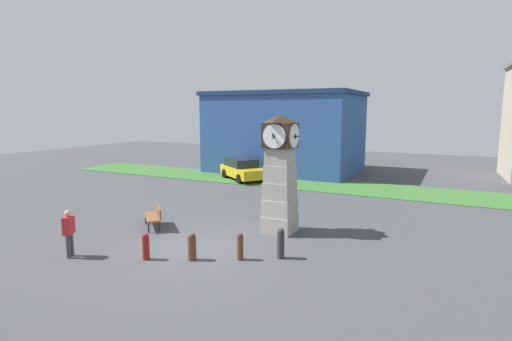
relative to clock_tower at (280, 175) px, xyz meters
name	(u,v)px	position (x,y,z in m)	size (l,w,h in m)	color
ground_plane	(195,249)	(-1.82, -3.11, -2.25)	(72.41, 72.41, 0.00)	#424247
clock_tower	(280,175)	(0.00, 0.00, 0.00)	(1.52, 1.50, 4.54)	#A09B90
bollard_near_tower	(146,246)	(-2.62, -4.61, -1.81)	(0.23, 0.23, 0.88)	maroon
bollard_mid_row	(192,246)	(-1.29, -3.98, -1.80)	(0.27, 0.27, 0.90)	brown
bollard_far_row	(240,246)	(0.06, -3.28, -1.80)	(0.21, 0.21, 0.89)	brown
bollard_end_row	(281,243)	(1.15, -2.58, -1.75)	(0.24, 0.24, 1.00)	#333338
car_far_lot	(243,169)	(-6.94, 9.75, -1.51)	(4.31, 3.85, 1.45)	gold
bench	(154,215)	(-4.75, -1.76, -1.73)	(1.53, 1.48, 0.90)	brown
pedestrian_near_bench	(69,231)	(-4.98, -5.54, -1.38)	(0.39, 0.46, 1.55)	#3F3F47
warehouse_blue_far	(286,132)	(-6.02, 15.11, 0.80)	(11.16, 8.02, 6.10)	#2D5193
grass_verge_far	(355,188)	(0.62, 10.17, -2.23)	(43.45, 4.33, 0.04)	#386B2D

